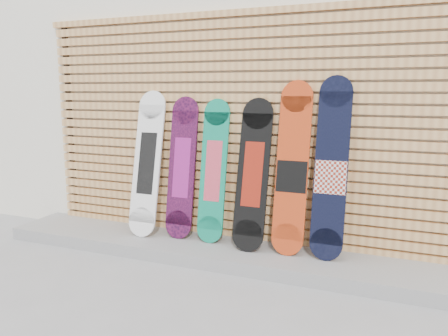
{
  "coord_description": "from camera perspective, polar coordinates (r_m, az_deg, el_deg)",
  "views": [
    {
      "loc": [
        1.29,
        -2.97,
        1.56
      ],
      "look_at": [
        -0.2,
        0.75,
        0.85
      ],
      "focal_mm": 35.0,
      "sensor_mm": 36.0,
      "label": 1
    }
  ],
  "objects": [
    {
      "name": "ground",
      "position": [
        3.59,
        -1.6,
        -15.7
      ],
      "size": [
        80.0,
        80.0,
        0.0
      ],
      "primitive_type": "plane",
      "color": "gray",
      "rests_on": "ground"
    },
    {
      "name": "building",
      "position": [
        6.52,
        15.13,
        11.85
      ],
      "size": [
        12.0,
        5.0,
        3.6
      ],
      "primitive_type": "cube",
      "color": "white",
      "rests_on": "ground"
    },
    {
      "name": "concrete_step",
      "position": [
        4.2,
        0.23,
        -10.88
      ],
      "size": [
        4.6,
        0.7,
        0.12
      ],
      "primitive_type": "cube",
      "color": "gray",
      "rests_on": "ground"
    },
    {
      "name": "slat_wall",
      "position": [
        4.21,
        1.7,
        5.26
      ],
      "size": [
        4.26,
        0.08,
        2.29
      ],
      "color": "tan",
      "rests_on": "ground"
    },
    {
      "name": "snowboard_0",
      "position": [
        4.46,
        -9.99,
        0.61
      ],
      "size": [
        0.29,
        0.36,
        1.44
      ],
      "color": "white",
      "rests_on": "concrete_step"
    },
    {
      "name": "snowboard_1",
      "position": [
        4.32,
        -5.52,
        0.04
      ],
      "size": [
        0.28,
        0.27,
        1.39
      ],
      "color": "black",
      "rests_on": "concrete_step"
    },
    {
      "name": "snowboard_2",
      "position": [
        4.18,
        -1.39,
        -0.38
      ],
      "size": [
        0.26,
        0.26,
        1.37
      ],
      "color": "#0D8563",
      "rests_on": "concrete_step"
    },
    {
      "name": "snowboard_3",
      "position": [
        4.0,
        3.8,
        -0.81
      ],
      "size": [
        0.29,
        0.35,
        1.38
      ],
      "color": "black",
      "rests_on": "concrete_step"
    },
    {
      "name": "snowboard_4",
      "position": [
        3.91,
        8.89,
        -0.15
      ],
      "size": [
        0.29,
        0.31,
        1.54
      ],
      "color": "#C03A14",
      "rests_on": "concrete_step"
    },
    {
      "name": "snowboard_5",
      "position": [
        3.85,
        13.81,
        -0.19
      ],
      "size": [
        0.28,
        0.3,
        1.58
      ],
      "color": "black",
      "rests_on": "concrete_step"
    }
  ]
}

